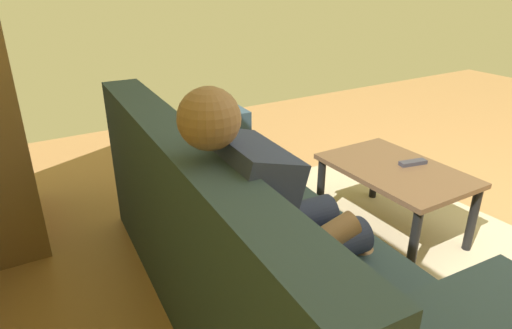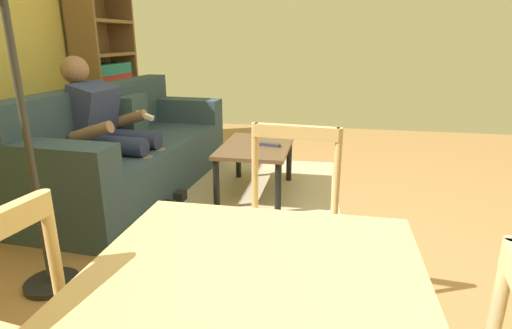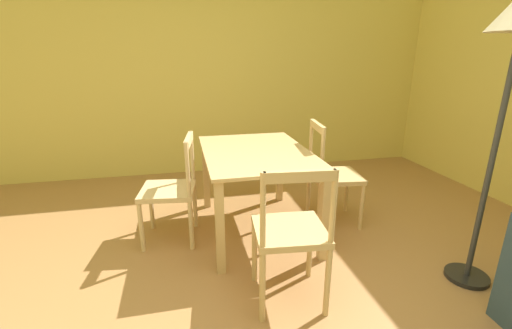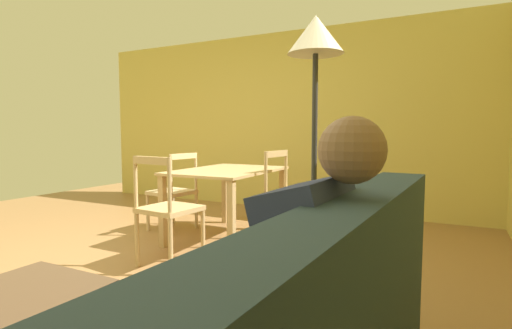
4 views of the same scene
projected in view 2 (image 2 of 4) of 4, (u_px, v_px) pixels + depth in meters
The scene contains 8 objects.
ground_plane at pixel (344, 285), 2.21m from camera, with size 8.17×8.17×0.00m, color #9E7042.
couch at pixel (129, 153), 3.51m from camera, with size 2.24×0.97×0.90m.
person_lounging at pixel (108, 129), 3.20m from camera, with size 0.61×0.92×1.16m.
coffee_table at pixel (256, 152), 3.41m from camera, with size 0.84×0.56×0.43m.
tv_remote at pixel (270, 145), 3.36m from camera, with size 0.05×0.17×0.02m, color #2D2D38.
bookshelf at pixel (107, 84), 4.81m from camera, with size 0.87×0.36×1.84m.
dining_chair_facing_couch at pixel (286, 233), 1.78m from camera, with size 0.46×0.46×0.92m.
area_rug at pixel (256, 192), 3.52m from camera, with size 2.00×1.40×0.01m, color tan.
Camera 2 is at (-1.97, 0.11, 1.29)m, focal length 28.58 mm.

